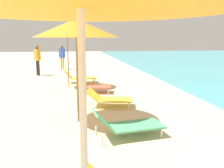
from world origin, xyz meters
TOP-DOWN VIEW (x-y plane):
  - umbrella_second at (-0.35, 4.68)m, footprint 2.05×2.05m
  - lounger_second_shoreside at (0.61, 5.92)m, footprint 1.53×0.97m
  - lounger_second_inland at (0.66, 3.52)m, footprint 1.60×0.83m
  - umbrella_farthest at (-0.69, 9.10)m, footprint 1.89×1.89m
  - lounger_farthest_shoreside at (-0.21, 10.23)m, footprint 1.56×0.69m
  - lounger_farthest_inland at (0.32, 7.93)m, footprint 1.35×0.87m
  - person_walking_near at (-2.54, 12.94)m, footprint 0.40×0.42m
  - person_walking_mid at (-1.26, 15.40)m, footprint 0.42×0.37m

SIDE VIEW (x-z plane):
  - lounger_second_shoreside at x=0.61m, z-range -0.01..0.55m
  - lounger_farthest_shoreside at x=-0.21m, z-range -0.03..0.60m
  - lounger_second_inland at x=0.66m, z-range -0.03..0.61m
  - lounger_farthest_inland at x=0.32m, z-range 0.00..0.59m
  - person_walking_mid at x=-1.26m, z-range 0.19..1.88m
  - person_walking_near at x=-2.54m, z-range 0.20..1.99m
  - umbrella_second at x=-0.35m, z-range 1.03..3.67m
  - umbrella_farthest at x=-0.69m, z-range 1.09..3.82m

